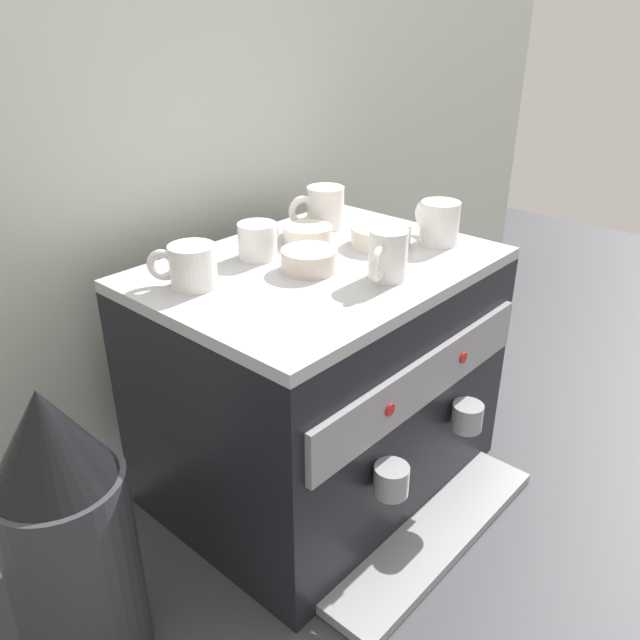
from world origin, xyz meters
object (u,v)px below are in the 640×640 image
ceramic_cup_0 (323,208)px  milk_pitcher (438,372)px  espresso_machine (322,379)px  ceramic_bowl_2 (381,236)px  ceramic_cup_3 (259,240)px  ceramic_cup_4 (190,266)px  ceramic_cup_1 (438,222)px  coffee_grinder (69,537)px  ceramic_bowl_1 (308,235)px  ceramic_bowl_0 (309,260)px  ceramic_cup_2 (387,256)px

ceramic_cup_0 → milk_pitcher: ceramic_cup_0 is taller
espresso_machine → milk_pitcher: (0.43, -0.00, -0.17)m
ceramic_bowl_2 → milk_pitcher: bearing=2.8°
ceramic_cup_3 → ceramic_cup_4: size_ratio=1.01×
ceramic_cup_0 → ceramic_cup_1: size_ratio=1.03×
coffee_grinder → ceramic_cup_4: bearing=16.8°
ceramic_cup_4 → ceramic_bowl_2: 0.37m
ceramic_cup_1 → milk_pitcher: ceramic_cup_1 is taller
ceramic_bowl_1 → coffee_grinder: (-0.58, -0.10, -0.26)m
ceramic_cup_4 → ceramic_bowl_0: 0.20m
ceramic_cup_3 → ceramic_bowl_2: (0.19, -0.12, -0.02)m
ceramic_bowl_0 → coffee_grinder: size_ratio=0.21×
ceramic_cup_1 → ceramic_cup_2: bearing=-169.9°
ceramic_bowl_0 → ceramic_bowl_1: 0.14m
espresso_machine → coffee_grinder: bearing=-179.5°
ceramic_bowl_0 → ceramic_bowl_1: bearing=44.0°
ceramic_cup_3 → milk_pitcher: bearing=-12.8°
ceramic_cup_0 → ceramic_cup_4: bearing=-173.3°
ceramic_bowl_1 → ceramic_bowl_2: 0.14m
espresso_machine → ceramic_cup_0: size_ratio=5.35×
ceramic_cup_2 → ceramic_bowl_1: ceramic_cup_2 is taller
ceramic_bowl_0 → ceramic_cup_1: bearing=-17.7°
ceramic_cup_0 → ceramic_cup_1: ceramic_cup_0 is taller
ceramic_bowl_1 → milk_pitcher: bearing=-14.8°
ceramic_cup_2 → ceramic_bowl_2: ceramic_cup_2 is taller
espresso_machine → coffee_grinder: espresso_machine is taller
ceramic_cup_1 → milk_pitcher: 0.50m
ceramic_cup_4 → ceramic_bowl_0: (0.18, -0.09, -0.02)m
ceramic_cup_4 → ceramic_bowl_1: bearing=0.9°
espresso_machine → ceramic_cup_2: 0.30m
ceramic_bowl_1 → ceramic_bowl_0: bearing=-136.0°
ceramic_cup_1 → espresso_machine: bearing=158.9°
ceramic_bowl_2 → milk_pitcher: size_ratio=0.99×
ceramic_cup_0 → ceramic_cup_4: 0.37m
milk_pitcher → ceramic_bowl_0: bearing=-179.9°
ceramic_cup_2 → milk_pitcher: ceramic_cup_2 is taller
espresso_machine → coffee_grinder: (-0.52, -0.00, -0.01)m
espresso_machine → ceramic_cup_3: 0.29m
ceramic_cup_4 → ceramic_bowl_2: bearing=-16.5°
espresso_machine → ceramic_bowl_1: ceramic_bowl_1 is taller
coffee_grinder → ceramic_cup_3: bearing=13.2°
ceramic_cup_3 → milk_pitcher: 0.65m
espresso_machine → ceramic_cup_1: bearing=-21.1°
ceramic_cup_2 → ceramic_cup_4: size_ratio=1.02×
ceramic_cup_4 → ceramic_cup_0: bearing=6.7°
ceramic_cup_0 → ceramic_bowl_1: bearing=-156.3°
ceramic_cup_0 → ceramic_cup_1: 0.23m
ceramic_cup_4 → ceramic_bowl_0: ceramic_cup_4 is taller
ceramic_cup_0 → coffee_grinder: (-0.67, -0.14, -0.28)m
ceramic_cup_3 → espresso_machine: bearing=-65.2°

